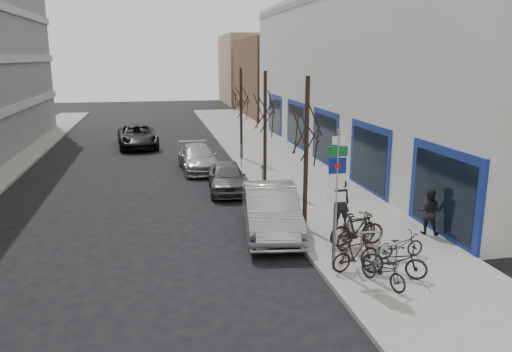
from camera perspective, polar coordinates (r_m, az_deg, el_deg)
name	(u,v)px	position (r m, az deg, el deg)	size (l,w,h in m)	color
ground	(252,280)	(14.29, -0.49, -11.85)	(120.00, 120.00, 0.00)	black
sidewalk_east	(303,184)	(24.48, 5.36, -0.87)	(5.00, 70.00, 0.15)	slate
commercial_building	(467,75)	(34.68, 23.02, 10.58)	(20.00, 32.00, 10.00)	#B7B7B2
brick_building_far	(299,77)	(54.94, 4.90, 11.21)	(12.00, 14.00, 8.00)	brown
tan_building_far	(271,69)	(69.55, 1.76, 12.13)	(13.00, 12.00, 9.00)	#937A5B
highway_sign_pole	(336,192)	(14.05, 9.15, -1.77)	(0.55, 0.10, 4.20)	gray
bike_rack	(371,241)	(15.66, 12.96, -7.26)	(0.66, 2.26, 0.83)	gray
tree_near	(307,118)	(17.07, 5.85, 6.65)	(1.80, 1.80, 5.50)	black
tree_mid	(265,101)	(23.32, 1.06, 8.53)	(1.80, 1.80, 5.50)	black
tree_far	(241,92)	(29.68, -1.72, 9.58)	(1.80, 1.80, 5.50)	black
meter_front	(296,213)	(17.15, 4.65, -4.21)	(0.10, 0.08, 1.27)	gray
meter_mid	(262,176)	(22.29, 0.73, -0.01)	(0.10, 0.08, 1.27)	gray
meter_back	(241,153)	(27.57, -1.70, 2.60)	(0.10, 0.08, 1.27)	gray
bike_near_left	(383,268)	(13.91, 14.36, -10.16)	(0.48, 1.59, 0.97)	black
bike_near_right	(356,254)	(14.67, 11.32, -8.72)	(0.47, 1.59, 0.97)	black
bike_mid_curb	(400,243)	(15.86, 16.17, -7.36)	(0.46, 1.53, 0.93)	black
bike_mid_inner	(357,230)	(16.30, 11.45, -6.11)	(0.56, 1.89, 1.15)	black
bike_far_curb	(395,258)	(14.49, 15.57, -8.99)	(0.54, 1.79, 1.09)	black
bike_far_inner	(357,229)	(16.44, 11.47, -5.94)	(0.56, 1.89, 1.14)	black
parked_car_front	(271,210)	(17.61, 1.68, -3.91)	(1.80, 5.16, 1.70)	#99999D
parked_car_mid	(227,177)	(23.13, -3.36, -0.10)	(1.64, 4.08, 1.39)	#4A4A4F
parked_car_back	(198,158)	(27.61, -6.62, 2.05)	(1.93, 4.74, 1.38)	#97979C
lane_car	(138,136)	(35.53, -13.38, 4.46)	(2.56, 5.56, 1.54)	black
pedestrian_near	(341,203)	(18.12, 9.70, -3.06)	(0.63, 0.41, 1.73)	black
pedestrian_far	(429,211)	(18.13, 19.11, -3.81)	(0.59, 0.40, 1.61)	black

